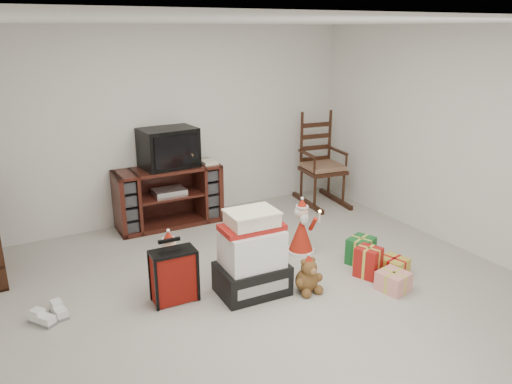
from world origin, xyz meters
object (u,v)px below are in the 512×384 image
at_px(tv_stand, 169,196).
at_px(gift_cluster, 376,264).
at_px(sneaker_pair, 51,315).
at_px(red_suitcase, 174,276).
at_px(crt_television, 169,148).
at_px(gift_pile, 252,258).
at_px(rocking_chair, 320,171).
at_px(teddy_bear, 307,277).
at_px(mrs_claus_figurine, 170,266).
at_px(santa_figurine, 301,232).

bearing_deg(tv_stand, gift_cluster, -59.03).
bearing_deg(gift_cluster, sneaker_pair, 166.05).
xyz_separation_m(sneaker_pair, gift_cluster, (3.07, -0.76, 0.08)).
xyz_separation_m(tv_stand, sneaker_pair, (-1.70, -1.63, -0.34)).
bearing_deg(red_suitcase, crt_television, 72.88).
bearing_deg(red_suitcase, sneaker_pair, 170.05).
height_order(tv_stand, gift_pile, gift_pile).
xyz_separation_m(gift_pile, crt_television, (-0.04, 2.11, 0.66)).
xyz_separation_m(tv_stand, gift_cluster, (1.37, -2.39, -0.26)).
relative_size(tv_stand, sneaker_pair, 3.91).
height_order(gift_pile, sneaker_pair, gift_pile).
distance_m(rocking_chair, red_suitcase, 3.31).
xyz_separation_m(gift_pile, red_suitcase, (-0.71, 0.21, -0.10)).
bearing_deg(red_suitcase, tv_stand, 73.81).
bearing_deg(red_suitcase, teddy_bear, -18.73).
distance_m(teddy_bear, crt_television, 2.56).
bearing_deg(gift_pile, rocking_chair, 43.30).
xyz_separation_m(teddy_bear, gift_cluster, (0.81, -0.07, -0.03)).
bearing_deg(sneaker_pair, red_suitcase, -36.90).
height_order(red_suitcase, mrs_claus_figurine, same).
height_order(mrs_claus_figurine, gift_cluster, mrs_claus_figurine).
xyz_separation_m(red_suitcase, gift_cluster, (2.00, -0.53, -0.13)).
distance_m(rocking_chair, gift_cluster, 2.36).
bearing_deg(gift_cluster, gift_pile, 166.16).
relative_size(santa_figurine, crt_television, 0.92).
bearing_deg(mrs_claus_figurine, gift_pile, -36.60).
distance_m(gift_pile, santa_figurine, 1.06).
relative_size(teddy_bear, mrs_claus_figurine, 0.58).
distance_m(santa_figurine, crt_television, 2.01).
xyz_separation_m(red_suitcase, crt_television, (0.67, 1.90, 0.76)).
bearing_deg(gift_cluster, red_suitcase, 165.21).
relative_size(red_suitcase, sneaker_pair, 1.75).
xyz_separation_m(red_suitcase, sneaker_pair, (-1.07, 0.24, -0.22)).
relative_size(gift_pile, mrs_claus_figurine, 1.36).
relative_size(tv_stand, santa_figurine, 2.06).
height_order(rocking_chair, gift_cluster, rocking_chair).
bearing_deg(mrs_claus_figurine, tv_stand, 70.39).
distance_m(tv_stand, sneaker_pair, 2.38).
relative_size(tv_stand, teddy_bear, 3.86).
bearing_deg(teddy_bear, santa_figurine, 59.77).
distance_m(teddy_bear, gift_cluster, 0.82).
distance_m(teddy_bear, mrs_claus_figurine, 1.35).
distance_m(tv_stand, santa_figurine, 1.86).
height_order(gift_pile, teddy_bear, gift_pile).
bearing_deg(gift_pile, santa_figurine, 31.66).
height_order(red_suitcase, gift_cluster, red_suitcase).
relative_size(gift_pile, sneaker_pair, 2.38).
bearing_deg(mrs_claus_figurine, crt_television, 69.33).
relative_size(rocking_chair, gift_pile, 1.66).
relative_size(rocking_chair, crt_television, 1.92).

